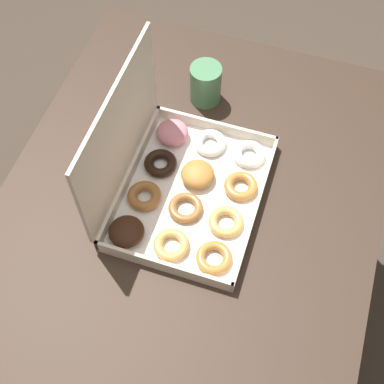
# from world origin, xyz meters

# --- Properties ---
(ground_plane) EXTENTS (8.00, 8.00, 0.00)m
(ground_plane) POSITION_xyz_m (0.00, 0.00, 0.00)
(ground_plane) COLOR #42382D
(dining_table) EXTENTS (1.20, 0.88, 0.75)m
(dining_table) POSITION_xyz_m (0.00, 0.00, 0.65)
(dining_table) COLOR #38281E
(dining_table) RESTS_ON ground_plane
(donut_box) EXTENTS (0.40, 0.32, 0.31)m
(donut_box) POSITION_xyz_m (0.06, 0.04, 0.80)
(donut_box) COLOR white
(donut_box) RESTS_ON dining_table
(coffee_mug) EXTENTS (0.08, 0.08, 0.11)m
(coffee_mug) POSITION_xyz_m (0.36, 0.06, 0.81)
(coffee_mug) COLOR #4C8456
(coffee_mug) RESTS_ON dining_table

